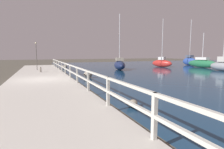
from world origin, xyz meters
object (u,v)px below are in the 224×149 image
object	(u,v)px
mooring_bollard	(40,69)
dock_lamp	(36,52)
sailboat_navy	(120,65)
sailboat_red	(162,63)
sailboat_gray	(223,65)
sailboat_green	(202,63)
sailboat_blue	(189,61)

from	to	relation	value
mooring_bollard	dock_lamp	bearing A→B (deg)	96.68
sailboat_navy	sailboat_red	bearing A→B (deg)	30.82
sailboat_gray	sailboat_green	world-z (taller)	sailboat_gray
dock_lamp	sailboat_green	world-z (taller)	sailboat_green
mooring_bollard	sailboat_red	xyz separation A→B (m)	(18.33, 3.68, 0.17)
sailboat_navy	sailboat_green	bearing A→B (deg)	11.36
dock_lamp	sailboat_red	bearing A→B (deg)	2.58
dock_lamp	sailboat_navy	xyz separation A→B (m)	(10.15, -1.12, -1.66)
mooring_bollard	sailboat_gray	bearing A→B (deg)	-12.54
dock_lamp	sailboat_red	xyz separation A→B (m)	(18.67, 0.84, -1.65)
sailboat_gray	dock_lamp	bearing A→B (deg)	161.29
sailboat_blue	sailboat_green	distance (m)	5.73
mooring_bollard	dock_lamp	xyz separation A→B (m)	(-0.33, 2.84, 1.83)
sailboat_red	sailboat_blue	xyz separation A→B (m)	(7.63, 1.55, 0.15)
mooring_bollard	dock_lamp	distance (m)	3.39
sailboat_red	sailboat_gray	size ratio (longest dim) A/B	1.16
sailboat_red	sailboat_green	xyz separation A→B (m)	(4.93, -3.49, -0.01)
mooring_bollard	sailboat_blue	xyz separation A→B (m)	(25.96, 5.23, 0.33)
dock_lamp	sailboat_navy	world-z (taller)	sailboat_navy
dock_lamp	sailboat_gray	bearing A→B (deg)	-19.38
sailboat_red	sailboat_green	distance (m)	6.04
dock_lamp	sailboat_blue	xyz separation A→B (m)	(26.29, 2.39, -1.50)
mooring_bollard	sailboat_navy	world-z (taller)	sailboat_navy
dock_lamp	sailboat_navy	distance (m)	10.34
mooring_bollard	sailboat_blue	distance (m)	26.48
sailboat_red	sailboat_navy	world-z (taller)	sailboat_red
sailboat_red	sailboat_blue	size ratio (longest dim) A/B	0.91
mooring_bollard	sailboat_red	size ratio (longest dim) A/B	0.07
dock_lamp	sailboat_gray	xyz separation A→B (m)	(21.37, -7.52, -1.66)
mooring_bollard	sailboat_red	bearing A→B (deg)	11.35
mooring_bollard	sailboat_blue	world-z (taller)	sailboat_blue
sailboat_blue	sailboat_red	bearing A→B (deg)	-162.51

